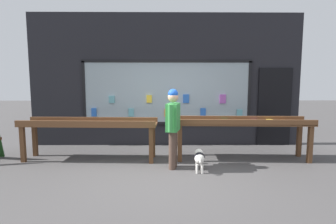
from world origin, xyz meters
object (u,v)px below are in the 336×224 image
Objects in this scene: small_dog at (199,157)px; person_browsing at (173,123)px; display_table_left at (90,127)px; display_table_right at (242,125)px.

person_browsing is at bearing 73.02° from small_dog.
small_dog is at bearing -19.19° from display_table_left.
display_table_right is 1.68m from person_browsing.
display_table_left is at bearing -179.97° from display_table_right.
person_browsing is (-1.56, -0.62, 0.15)m from display_table_right.
display_table_right reaches higher than display_table_left.
person_browsing is 0.84m from small_dog.
small_dog is (2.33, -0.81, -0.47)m from display_table_left.
display_table_left is 1.00× the size of display_table_right.
display_table_right is 1.89× the size of person_browsing.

